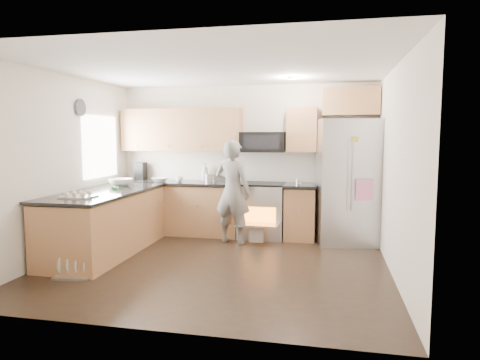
% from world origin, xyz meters
% --- Properties ---
extents(ground, '(4.50, 4.50, 0.00)m').
position_xyz_m(ground, '(0.00, 0.00, 0.00)').
color(ground, black).
rests_on(ground, ground).
extents(room_shell, '(4.54, 4.04, 2.62)m').
position_xyz_m(room_shell, '(-0.04, 0.02, 1.67)').
color(room_shell, silver).
rests_on(room_shell, ground).
extents(back_cabinet_run, '(4.45, 0.64, 2.50)m').
position_xyz_m(back_cabinet_run, '(-0.58, 1.75, 0.96)').
color(back_cabinet_run, '#AA7144').
rests_on(back_cabinet_run, ground).
extents(peninsula, '(0.96, 2.36, 1.04)m').
position_xyz_m(peninsula, '(-1.75, 0.25, 0.46)').
color(peninsula, '#AA7144').
rests_on(peninsula, ground).
extents(stove_range, '(0.76, 0.97, 1.79)m').
position_xyz_m(stove_range, '(0.35, 1.69, 0.68)').
color(stove_range, '#B7B7BC').
rests_on(stove_range, ground).
extents(refrigerator, '(1.09, 0.91, 1.99)m').
position_xyz_m(refrigerator, '(1.77, 1.58, 0.99)').
color(refrigerator, '#B7B7BC').
rests_on(refrigerator, ground).
extents(person, '(0.68, 0.52, 1.66)m').
position_xyz_m(person, '(-0.05, 1.20, 0.83)').
color(person, gray).
rests_on(person, ground).
extents(dish_rack, '(0.49, 0.41, 0.28)m').
position_xyz_m(dish_rack, '(-1.58, -0.81, 0.07)').
color(dish_rack, '#B7B7BC').
rests_on(dish_rack, ground).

